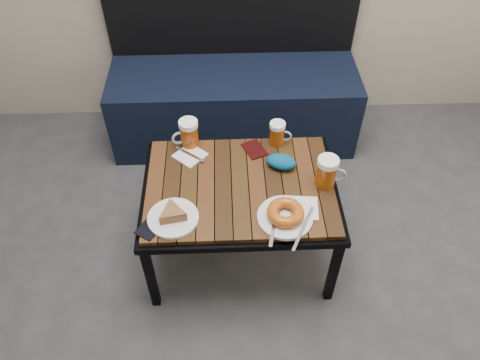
{
  "coord_description": "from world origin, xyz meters",
  "views": [
    {
      "loc": [
        -0.08,
        -0.48,
        1.93
      ],
      "look_at": [
        -0.02,
        0.87,
        0.5
      ],
      "focal_mm": 35.0,
      "sensor_mm": 36.0,
      "label": 1
    }
  ],
  "objects_px": {
    "beer_mug_centre": "(278,133)",
    "beer_mug_right": "(327,172)",
    "bench": "(234,97)",
    "knit_pouch": "(281,162)",
    "plate_pie": "(173,215)",
    "passport_navy": "(151,227)",
    "plate_bagel": "(285,215)",
    "beer_mug_left": "(189,134)",
    "passport_burgundy": "(255,149)",
    "cafe_table": "(240,191)"
  },
  "relations": [
    {
      "from": "beer_mug_centre",
      "to": "plate_bagel",
      "type": "distance_m",
      "value": 0.45
    },
    {
      "from": "cafe_table",
      "to": "beer_mug_left",
      "type": "height_order",
      "value": "beer_mug_left"
    },
    {
      "from": "plate_pie",
      "to": "beer_mug_right",
      "type": "bearing_deg",
      "value": 14.8
    },
    {
      "from": "beer_mug_centre",
      "to": "knit_pouch",
      "type": "height_order",
      "value": "beer_mug_centre"
    },
    {
      "from": "beer_mug_left",
      "to": "passport_burgundy",
      "type": "bearing_deg",
      "value": 153.95
    },
    {
      "from": "passport_navy",
      "to": "plate_pie",
      "type": "bearing_deg",
      "value": 57.53
    },
    {
      "from": "cafe_table",
      "to": "beer_mug_centre",
      "type": "bearing_deg",
      "value": 54.96
    },
    {
      "from": "cafe_table",
      "to": "beer_mug_left",
      "type": "xyz_separation_m",
      "value": [
        -0.22,
        0.26,
        0.11
      ]
    },
    {
      "from": "beer_mug_right",
      "to": "plate_bagel",
      "type": "xyz_separation_m",
      "value": [
        -0.19,
        -0.18,
        -0.05
      ]
    },
    {
      "from": "bench",
      "to": "plate_pie",
      "type": "relative_size",
      "value": 6.84
    },
    {
      "from": "plate_pie",
      "to": "beer_mug_left",
      "type": "bearing_deg",
      "value": 83.43
    },
    {
      "from": "passport_burgundy",
      "to": "bench",
      "type": "bearing_deg",
      "value": 72.6
    },
    {
      "from": "beer_mug_left",
      "to": "knit_pouch",
      "type": "distance_m",
      "value": 0.44
    },
    {
      "from": "beer_mug_centre",
      "to": "passport_burgundy",
      "type": "bearing_deg",
      "value": -144.31
    },
    {
      "from": "knit_pouch",
      "to": "plate_pie",
      "type": "bearing_deg",
      "value": -148.63
    },
    {
      "from": "beer_mug_right",
      "to": "plate_pie",
      "type": "relative_size",
      "value": 0.7
    },
    {
      "from": "bench",
      "to": "knit_pouch",
      "type": "relative_size",
      "value": 10.68
    },
    {
      "from": "beer_mug_centre",
      "to": "passport_burgundy",
      "type": "distance_m",
      "value": 0.13
    },
    {
      "from": "bench",
      "to": "cafe_table",
      "type": "relative_size",
      "value": 1.67
    },
    {
      "from": "plate_pie",
      "to": "plate_bagel",
      "type": "distance_m",
      "value": 0.45
    },
    {
      "from": "passport_burgundy",
      "to": "plate_bagel",
      "type": "bearing_deg",
      "value": -100.53
    },
    {
      "from": "plate_pie",
      "to": "passport_burgundy",
      "type": "bearing_deg",
      "value": 48.32
    },
    {
      "from": "plate_bagel",
      "to": "knit_pouch",
      "type": "xyz_separation_m",
      "value": [
        0.01,
        0.3,
        0.0
      ]
    },
    {
      "from": "beer_mug_left",
      "to": "beer_mug_right",
      "type": "xyz_separation_m",
      "value": [
        0.59,
        -0.27,
        0.0
      ]
    },
    {
      "from": "plate_bagel",
      "to": "passport_navy",
      "type": "xyz_separation_m",
      "value": [
        -0.53,
        -0.02,
        -0.02
      ]
    },
    {
      "from": "cafe_table",
      "to": "plate_pie",
      "type": "bearing_deg",
      "value": -147.02
    },
    {
      "from": "plate_bagel",
      "to": "passport_navy",
      "type": "distance_m",
      "value": 0.53
    },
    {
      "from": "bench",
      "to": "cafe_table",
      "type": "distance_m",
      "value": 0.9
    },
    {
      "from": "plate_pie",
      "to": "knit_pouch",
      "type": "relative_size",
      "value": 1.56
    },
    {
      "from": "passport_navy",
      "to": "beer_mug_left",
      "type": "bearing_deg",
      "value": 106.66
    },
    {
      "from": "passport_navy",
      "to": "knit_pouch",
      "type": "bearing_deg",
      "value": 63.08
    },
    {
      "from": "passport_navy",
      "to": "knit_pouch",
      "type": "relative_size",
      "value": 0.84
    },
    {
      "from": "beer_mug_centre",
      "to": "plate_bagel",
      "type": "height_order",
      "value": "beer_mug_centre"
    },
    {
      "from": "cafe_table",
      "to": "passport_navy",
      "type": "xyz_separation_m",
      "value": [
        -0.36,
        -0.22,
        0.05
      ]
    },
    {
      "from": "beer_mug_left",
      "to": "beer_mug_right",
      "type": "height_order",
      "value": "beer_mug_right"
    },
    {
      "from": "passport_burgundy",
      "to": "plate_pie",
      "type": "bearing_deg",
      "value": -155.53
    },
    {
      "from": "plate_pie",
      "to": "bench",
      "type": "bearing_deg",
      "value": 75.69
    },
    {
      "from": "beer_mug_left",
      "to": "passport_burgundy",
      "type": "xyz_separation_m",
      "value": [
        0.3,
        -0.04,
        -0.07
      ]
    },
    {
      "from": "plate_pie",
      "to": "plate_bagel",
      "type": "xyz_separation_m",
      "value": [
        0.44,
        -0.02,
        0.0
      ]
    },
    {
      "from": "bench",
      "to": "passport_navy",
      "type": "bearing_deg",
      "value": -107.96
    },
    {
      "from": "passport_burgundy",
      "to": "knit_pouch",
      "type": "bearing_deg",
      "value": -69.22
    },
    {
      "from": "plate_bagel",
      "to": "passport_burgundy",
      "type": "height_order",
      "value": "plate_bagel"
    },
    {
      "from": "beer_mug_right",
      "to": "plate_bagel",
      "type": "bearing_deg",
      "value": -127.8
    },
    {
      "from": "beer_mug_right",
      "to": "passport_navy",
      "type": "bearing_deg",
      "value": -155.54
    },
    {
      "from": "beer_mug_centre",
      "to": "beer_mug_right",
      "type": "relative_size",
      "value": 0.81
    },
    {
      "from": "cafe_table",
      "to": "plate_bagel",
      "type": "distance_m",
      "value": 0.27
    },
    {
      "from": "cafe_table",
      "to": "plate_bagel",
      "type": "relative_size",
      "value": 2.98
    },
    {
      "from": "beer_mug_right",
      "to": "plate_pie",
      "type": "height_order",
      "value": "beer_mug_right"
    },
    {
      "from": "plate_pie",
      "to": "beer_mug_centre",
      "type": "bearing_deg",
      "value": 43.82
    },
    {
      "from": "plate_bagel",
      "to": "knit_pouch",
      "type": "bearing_deg",
      "value": 87.29
    }
  ]
}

